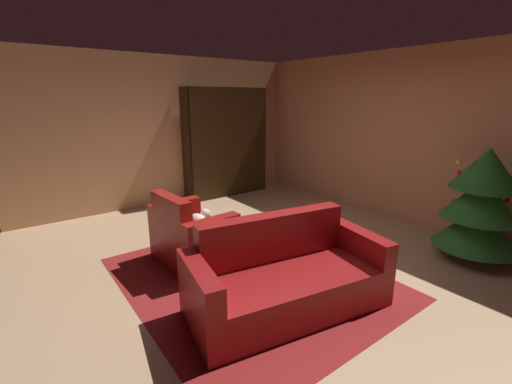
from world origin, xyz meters
name	(u,v)px	position (x,y,z in m)	size (l,w,h in m)	color
ground_plane	(274,261)	(0.00, 0.00, 0.00)	(7.50, 7.50, 0.00)	tan
wall_back	(405,137)	(0.00, 2.64, 1.33)	(6.37, 0.06, 2.66)	tan
wall_left	(166,131)	(-3.16, 0.00, 1.33)	(0.06, 5.34, 2.66)	tan
area_rug	(250,277)	(0.16, -0.47, 0.00)	(2.92, 2.47, 0.01)	maroon
bookshelf_unit	(231,143)	(-2.91, 1.25, 1.05)	(0.36, 1.74, 2.12)	black
armchair_red	(191,239)	(-0.55, -0.83, 0.32)	(1.04, 0.72, 0.89)	maroon
couch_red	(286,279)	(0.78, -0.51, 0.29)	(1.13, 1.97, 0.85)	maroon
coffee_table	(243,247)	(0.14, -0.56, 0.39)	(0.64, 0.64, 0.43)	black
book_stack_on_table	(238,241)	(0.11, -0.60, 0.46)	(0.20, 0.16, 0.07)	#3C4394
bottle_on_table	(259,236)	(0.27, -0.44, 0.53)	(0.08, 0.08, 0.25)	navy
decorated_tree	(481,203)	(1.41, 2.03, 0.71)	(0.96, 0.96, 1.38)	brown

